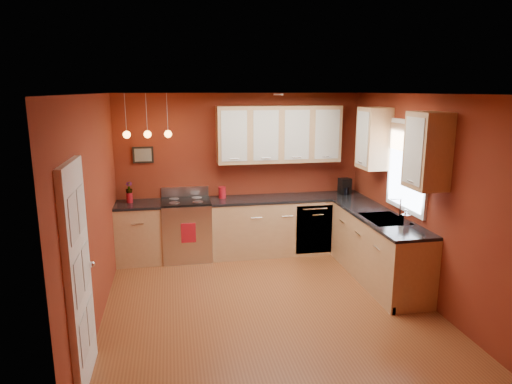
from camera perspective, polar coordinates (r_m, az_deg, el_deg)
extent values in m
plane|color=brown|center=(5.96, 1.31, -13.69)|extent=(4.20, 4.20, 0.00)
cube|color=beige|center=(5.35, 1.46, 12.17)|extent=(4.00, 4.20, 0.02)
cube|color=maroon|center=(7.53, -1.93, 2.35)|extent=(4.00, 0.02, 2.60)
cube|color=maroon|center=(3.58, 8.45, -9.52)|extent=(4.00, 0.02, 2.60)
cube|color=maroon|center=(5.47, -19.60, -2.33)|extent=(0.02, 4.20, 2.60)
cube|color=maroon|center=(6.23, 19.69, -0.57)|extent=(0.02, 4.20, 2.60)
cube|color=tan|center=(7.38, -14.33, -5.07)|extent=(0.70, 0.60, 0.90)
cube|color=tan|center=(7.59, 3.94, -4.20)|extent=(2.54, 0.60, 0.90)
cube|color=tan|center=(6.70, 14.99, -6.91)|extent=(0.60, 2.10, 0.90)
cube|color=black|center=(7.26, -14.53, -1.52)|extent=(0.70, 0.62, 0.04)
cube|color=black|center=(7.47, 3.99, -0.75)|extent=(2.54, 0.62, 0.04)
cube|color=black|center=(6.57, 15.22, -3.04)|extent=(0.62, 2.10, 0.04)
cube|color=silver|center=(7.36, -8.64, -4.78)|extent=(0.76, 0.64, 0.92)
cube|color=black|center=(7.07, -8.56, -5.34)|extent=(0.55, 0.02, 0.32)
cylinder|color=silver|center=(6.99, -8.62, -3.49)|extent=(0.60, 0.02, 0.02)
cube|color=black|center=(7.23, -8.77, -1.18)|extent=(0.76, 0.60, 0.03)
cylinder|color=#959499|center=(7.09, -10.18, -1.35)|extent=(0.16, 0.16, 0.01)
cylinder|color=#959499|center=(7.10, -7.28, -1.23)|extent=(0.16, 0.16, 0.01)
cylinder|color=#959499|center=(7.36, -10.21, -0.83)|extent=(0.16, 0.16, 0.01)
cylinder|color=#959499|center=(7.37, -7.41, -0.72)|extent=(0.16, 0.16, 0.01)
cube|color=silver|center=(7.51, -8.87, 0.06)|extent=(0.76, 0.04, 0.16)
cube|color=silver|center=(7.42, 7.27, -4.67)|extent=(0.60, 0.02, 0.80)
cube|color=#959499|center=(6.44, 15.79, -3.43)|extent=(0.50, 0.70, 0.05)
cube|color=black|center=(6.59, 15.14, -3.12)|extent=(0.42, 0.30, 0.02)
cube|color=black|center=(6.29, 16.47, -3.93)|extent=(0.42, 0.30, 0.02)
cylinder|color=white|center=(6.50, 17.62, -1.90)|extent=(0.02, 0.02, 0.28)
cylinder|color=white|center=(6.43, 17.15, -0.81)|extent=(0.16, 0.02, 0.02)
cube|color=white|center=(6.41, 18.43, 3.07)|extent=(0.04, 1.02, 1.22)
cube|color=white|center=(6.40, 18.31, 3.07)|extent=(0.01, 0.90, 1.10)
cube|color=tan|center=(6.35, 18.42, 6.36)|extent=(0.02, 0.96, 0.36)
cube|color=white|center=(4.42, -21.29, -9.71)|extent=(0.06, 0.82, 2.05)
cube|color=silver|center=(4.07, -21.90, -3.13)|extent=(0.00, 0.28, 0.40)
cube|color=silver|center=(4.41, -21.02, -1.89)|extent=(0.00, 0.28, 0.40)
cube|color=silver|center=(4.24, -21.28, -10.30)|extent=(0.00, 0.28, 0.40)
cube|color=silver|center=(4.57, -20.48, -8.58)|extent=(0.00, 0.28, 0.40)
cube|color=silver|center=(4.48, -20.70, -16.82)|extent=(0.00, 0.28, 0.40)
cube|color=silver|center=(4.79, -19.96, -14.73)|extent=(0.00, 0.28, 0.40)
sphere|color=white|center=(4.72, -19.83, -8.49)|extent=(0.06, 0.06, 0.06)
cube|color=tan|center=(7.39, 2.88, 7.23)|extent=(2.00, 0.35, 0.90)
cube|color=tan|center=(6.32, 17.27, 5.77)|extent=(0.35, 1.95, 0.90)
cube|color=black|center=(7.39, -13.93, 4.53)|extent=(0.32, 0.03, 0.26)
cylinder|color=#959499|center=(7.02, -16.01, 9.34)|extent=(0.01, 0.01, 0.60)
sphere|color=#FFA53F|center=(7.04, -15.86, 6.91)|extent=(0.11, 0.11, 0.11)
cylinder|color=#959499|center=(6.99, -13.53, 9.47)|extent=(0.01, 0.01, 0.60)
sphere|color=#FFA53F|center=(7.02, -13.40, 7.03)|extent=(0.11, 0.11, 0.11)
cylinder|color=#959499|center=(6.99, -11.04, 9.58)|extent=(0.01, 0.01, 0.60)
sphere|color=#FFA53F|center=(7.01, -10.94, 7.13)|extent=(0.11, 0.11, 0.11)
cylinder|color=#A3111C|center=(7.35, -4.25, -0.13)|extent=(0.11, 0.11, 0.17)
cylinder|color=#A3111C|center=(7.33, -4.26, 0.58)|extent=(0.12, 0.12, 0.02)
cylinder|color=#A3111C|center=(7.31, -15.52, -0.69)|extent=(0.10, 0.10, 0.15)
imported|color=#A3111C|center=(7.28, -15.59, 0.47)|extent=(0.12, 0.12, 0.19)
cube|color=black|center=(7.77, 11.02, 0.73)|extent=(0.21, 0.18, 0.27)
cylinder|color=black|center=(7.74, 11.14, 0.13)|extent=(0.12, 0.12, 0.12)
imported|color=white|center=(6.18, 18.15, -3.01)|extent=(0.10, 0.10, 0.21)
cube|color=#A3111C|center=(7.03, -8.44, -5.10)|extent=(0.22, 0.02, 0.30)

